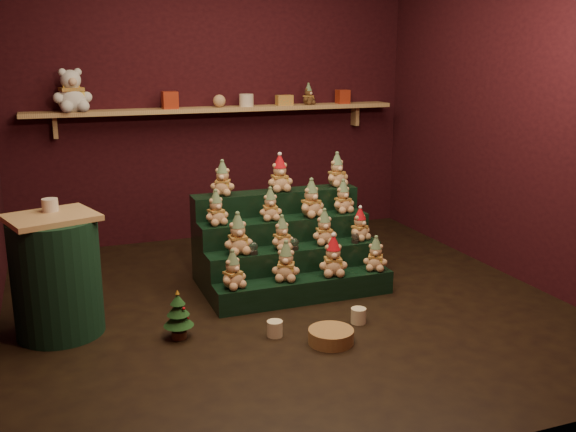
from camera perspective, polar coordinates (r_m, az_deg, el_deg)
name	(u,v)px	position (r m, az deg, el deg)	size (l,w,h in m)	color
ground	(286,304)	(4.86, -0.19, -7.84)	(4.00, 4.00, 0.00)	black
back_wall	(214,97)	(6.47, -6.61, 10.42)	(4.00, 0.10, 2.80)	black
front_wall	(461,163)	(2.70, 15.08, 4.59)	(4.00, 0.10, 2.80)	black
right_wall	(524,108)	(5.57, 20.27, 9.01)	(0.10, 4.00, 2.80)	black
back_shelf	(219,110)	(6.31, -6.19, 9.37)	(3.60, 0.26, 0.24)	tan
riser_tier_front	(305,289)	(4.90, 1.51, -6.52)	(1.40, 0.22, 0.18)	black
riser_tier_midfront	(294,269)	(5.06, 0.58, -4.73)	(1.40, 0.22, 0.36)	black
riser_tier_midback	(285,250)	(5.23, -0.29, -3.06)	(1.40, 0.22, 0.54)	black
riser_tier_back	(276,233)	(5.40, -1.10, -1.49)	(1.40, 0.22, 0.72)	black
teddy_0	(233,270)	(4.64, -4.94, -4.77)	(0.20, 0.18, 0.28)	tan
teddy_1	(286,261)	(4.78, -0.18, -4.05)	(0.21, 0.19, 0.29)	tan
teddy_2	(333,256)	(4.89, 4.03, -3.57)	(0.22, 0.20, 0.31)	tan
teddy_3	(376,254)	(5.05, 7.80, -3.34)	(0.19, 0.17, 0.26)	tan
teddy_4	(238,234)	(4.82, -4.48, -1.59)	(0.22, 0.20, 0.31)	tan
teddy_5	(282,233)	(4.92, -0.55, -1.52)	(0.18, 0.17, 0.26)	tan
teddy_6	(324,227)	(5.06, 3.24, -0.99)	(0.20, 0.18, 0.27)	tan
teddy_7	(360,224)	(5.20, 6.40, -0.73)	(0.18, 0.17, 0.26)	tan
teddy_8	(216,208)	(4.96, -6.42, 0.72)	(0.19, 0.17, 0.26)	tan
teddy_9	(270,204)	(5.07, -1.58, 1.05)	(0.18, 0.16, 0.25)	tan
teddy_10	(311,198)	(5.18, 2.08, 1.58)	(0.21, 0.19, 0.30)	tan
teddy_11	(343,197)	(5.33, 4.92, 1.73)	(0.19, 0.17, 0.27)	tan
teddy_12	(223,178)	(5.16, -5.84, 3.35)	(0.20, 0.18, 0.27)	tan
teddy_13	(280,173)	(5.28, -0.74, 3.80)	(0.21, 0.19, 0.29)	tan
teddy_14	(337,170)	(5.50, 4.37, 4.11)	(0.20, 0.18, 0.28)	tan
snow_globe_a	(253,248)	(4.82, -3.11, -2.86)	(0.07, 0.07, 0.10)	black
snow_globe_b	(294,244)	(4.93, 0.57, -2.49)	(0.07, 0.07, 0.09)	black
snow_globe_c	(355,238)	(5.13, 5.99, -1.93)	(0.06, 0.06, 0.08)	black
side_table	(57,276)	(4.51, -19.88, -5.01)	(0.65, 0.59, 0.82)	tan
table_ornament	(50,205)	(4.48, -20.40, 0.92)	(0.10, 0.10, 0.08)	beige
mini_christmas_tree	(178,315)	(4.31, -9.73, -8.64)	(0.20, 0.20, 0.34)	#482C19
mug_left	(275,329)	(4.33, -1.18, -9.98)	(0.11, 0.11, 0.11)	beige
mug_right	(358,316)	(4.55, 6.28, -8.80)	(0.11, 0.11, 0.11)	beige
wicker_basket	(331,336)	(4.24, 3.84, -10.61)	(0.30, 0.30, 0.09)	olive
white_bear	(71,85)	(6.07, -18.73, 11.00)	(0.34, 0.30, 0.47)	silver
brown_bear	(308,94)	(6.56, 1.83, 10.76)	(0.15, 0.13, 0.21)	#54381C
gift_tin_red_a	(170,100)	(6.18, -10.46, 10.10)	(0.14, 0.14, 0.16)	#AB341A
gift_tin_cream	(246,100)	(6.35, -3.72, 10.23)	(0.14, 0.14, 0.12)	beige
gift_tin_red_b	(343,97)	(6.73, 4.88, 10.53)	(0.12, 0.12, 0.14)	#AB341A
shelf_plush_ball	(219,101)	(6.28, -6.13, 10.14)	(0.12, 0.12, 0.12)	tan
scarf_gift_box	(284,100)	(6.48, -0.33, 10.26)	(0.16, 0.10, 0.10)	orange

